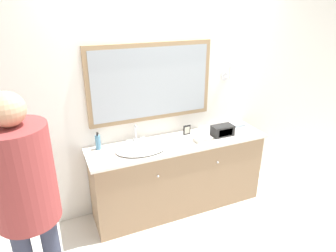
% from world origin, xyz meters
% --- Properties ---
extents(ground_plane, '(14.00, 14.00, 0.00)m').
position_xyz_m(ground_plane, '(0.00, 0.00, 0.00)').
color(ground_plane, silver).
extents(wall_back, '(8.00, 0.18, 2.55)m').
position_xyz_m(wall_back, '(-0.01, 0.56, 1.28)').
color(wall_back, white).
rests_on(wall_back, ground_plane).
extents(vanity_counter, '(1.98, 0.52, 0.84)m').
position_xyz_m(vanity_counter, '(0.00, 0.27, 0.42)').
color(vanity_counter, '#937556').
rests_on(vanity_counter, ground_plane).
extents(sink_basin, '(0.55, 0.42, 0.20)m').
position_xyz_m(sink_basin, '(-0.43, 0.25, 0.86)').
color(sink_basin, white).
rests_on(sink_basin, vanity_counter).
extents(soap_bottle, '(0.05, 0.05, 0.19)m').
position_xyz_m(soap_bottle, '(-0.83, 0.43, 0.92)').
color(soap_bottle, teal).
rests_on(soap_bottle, vanity_counter).
extents(appliance_box, '(0.24, 0.14, 0.12)m').
position_xyz_m(appliance_box, '(0.51, 0.22, 0.90)').
color(appliance_box, black).
rests_on(appliance_box, vanity_counter).
extents(picture_frame, '(0.09, 0.01, 0.11)m').
position_xyz_m(picture_frame, '(0.16, 0.40, 0.90)').
color(picture_frame, black).
rests_on(picture_frame, vanity_counter).
extents(hand_towel_near_sink, '(0.19, 0.11, 0.04)m').
position_xyz_m(hand_towel_near_sink, '(0.24, 0.18, 0.86)').
color(hand_towel_near_sink, silver).
rests_on(hand_towel_near_sink, vanity_counter).
extents(hand_towel_far_corner, '(0.19, 0.10, 0.03)m').
position_xyz_m(hand_towel_far_corner, '(0.82, 0.37, 0.86)').
color(hand_towel_far_corner, '#A8B7C6').
rests_on(hand_towel_far_corner, vanity_counter).
extents(metal_tray, '(0.15, 0.12, 0.01)m').
position_xyz_m(metal_tray, '(0.32, 0.40, 0.85)').
color(metal_tray, silver).
rests_on(metal_tray, vanity_counter).
extents(person, '(0.43, 0.43, 1.74)m').
position_xyz_m(person, '(-1.49, -0.40, 1.08)').
color(person, '#33384C').
rests_on(person, ground_plane).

